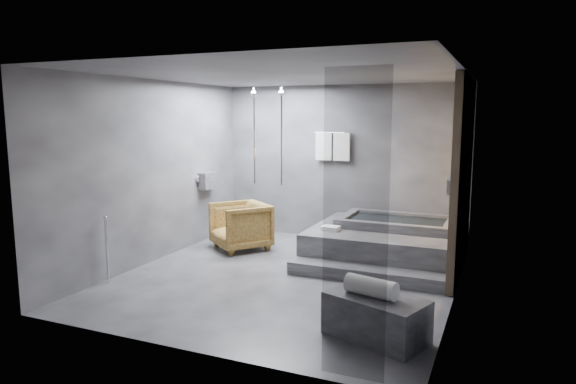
% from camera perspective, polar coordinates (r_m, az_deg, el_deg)
% --- Properties ---
extents(room, '(5.00, 5.04, 2.82)m').
position_cam_1_polar(room, '(7.10, 3.67, 4.22)').
color(room, '#2D2D30').
rests_on(room, ground).
extents(tub_deck, '(2.20, 2.00, 0.50)m').
position_cam_1_polar(tub_deck, '(8.32, 10.66, -5.62)').
color(tub_deck, '#323235').
rests_on(tub_deck, ground).
extents(tub_step, '(2.20, 0.36, 0.18)m').
position_cam_1_polar(tub_step, '(7.25, 8.56, -9.00)').
color(tub_step, '#323235').
rests_on(tub_step, ground).
extents(concrete_bench, '(1.13, 0.86, 0.45)m').
position_cam_1_polar(concrete_bench, '(5.45, 9.74, -13.59)').
color(concrete_bench, '#2D2D2F').
rests_on(concrete_bench, ground).
extents(driftwood_chair, '(1.21, 1.21, 0.80)m').
position_cam_1_polar(driftwood_chair, '(8.77, -5.30, -3.77)').
color(driftwood_chair, '#4E3413').
rests_on(driftwood_chair, ground).
extents(rolled_towel, '(0.57, 0.32, 0.19)m').
position_cam_1_polar(rolled_towel, '(5.34, 9.21, -10.37)').
color(rolled_towel, white).
rests_on(rolled_towel, concrete_bench).
extents(deck_towel, '(0.27, 0.20, 0.07)m').
position_cam_1_polar(deck_towel, '(7.95, 4.76, -4.04)').
color(deck_towel, white).
rests_on(deck_towel, tub_deck).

